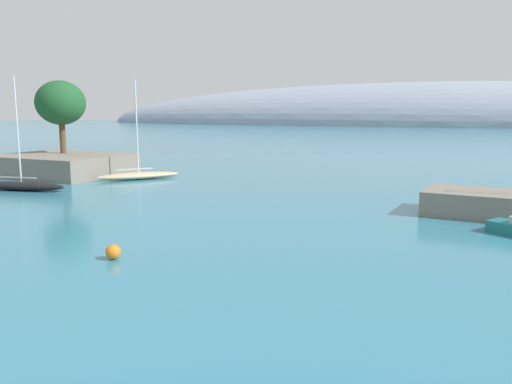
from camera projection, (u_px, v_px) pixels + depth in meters
The scene contains 6 objects.
shore_outcrop at pixel (62, 165), 55.21m from camera, with size 12.98×10.53×2.19m, color gray.
tree_clump_shore at pixel (61, 103), 55.81m from camera, with size 5.35×5.35×7.95m.
distant_ridge at pixel (413, 125), 245.58m from camera, with size 355.30×74.23×40.67m, color #8E99AD.
sailboat_sand_near_shore at pixel (138, 175), 51.64m from camera, with size 6.67×7.74×9.88m.
sailboat_black_mid_mooring at pixel (22, 185), 44.41m from camera, with size 8.49×3.37×9.75m.
mooring_buoy_orange at pixel (113, 252), 23.77m from camera, with size 0.71×0.71×0.71m, color orange.
Camera 1 is at (14.46, -5.45, 6.86)m, focal length 35.80 mm.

